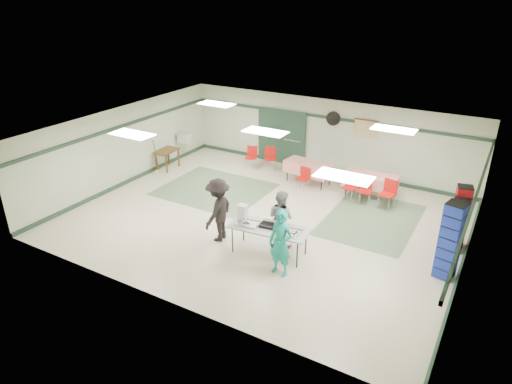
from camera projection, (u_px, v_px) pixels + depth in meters
The scene contains 42 objects.
floor at pixel (264, 218), 13.62m from camera, with size 11.00×11.00×0.00m, color beige.
ceiling at pixel (265, 131), 12.51m from camera, with size 11.00×11.00×0.00m, color silver.
wall_back at pixel (325, 136), 16.61m from camera, with size 11.00×11.00×0.00m, color beige.
wall_front at pixel (160, 247), 9.52m from camera, with size 11.00×11.00×0.00m, color beige.
wall_left at pixel (124, 146), 15.58m from camera, with size 9.00×9.00×0.00m, color beige.
wall_right at pixel (472, 222), 10.55m from camera, with size 9.00×9.00×0.00m, color beige.
trim_back at pixel (326, 117), 16.30m from camera, with size 11.00×0.06×0.10m, color #203A29.
baseboard_back at pixel (322, 169), 17.12m from camera, with size 11.00×0.06×0.12m, color #203A29.
trim_left at pixel (122, 126), 15.27m from camera, with size 9.00×0.06×0.10m, color #203A29.
baseboard_left at pixel (129, 181), 16.09m from camera, with size 9.00×0.06×0.12m, color #203A29.
trim_right at pixel (477, 194), 10.28m from camera, with size 9.00×0.06×0.10m, color #203A29.
baseboard_right at pixel (460, 268), 11.10m from camera, with size 9.00×0.06×0.12m, color #203A29.
green_patch_a at pixel (215, 189), 15.55m from camera, with size 3.50×3.00×0.01m, color #5B7B5A.
green_patch_b at pixel (371, 220), 13.52m from camera, with size 2.50×3.50×0.01m, color #5B7B5A.
double_door_left at pixel (271, 135), 17.69m from camera, with size 0.90×0.06×2.10m, color gray.
double_door_right at pixel (293, 139), 17.26m from camera, with size 0.90×0.06×2.10m, color gray.
door_frame at pixel (281, 137), 17.46m from camera, with size 2.00×0.03×2.15m, color #203A29.
wall_fan at pixel (333, 119), 16.14m from camera, with size 0.50×0.50×0.10m, color black.
scroll_banner at pixel (366, 129), 15.67m from camera, with size 0.80×0.02×0.60m, color tan.
serving_table at pixel (269, 229), 11.54m from camera, with size 2.12×1.03×0.76m.
sheet_tray_right at pixel (287, 232), 11.29m from camera, with size 0.62×0.47×0.02m, color silver.
sheet_tray_mid at pixel (271, 225), 11.64m from camera, with size 0.57×0.43×0.02m, color silver.
sheet_tray_left at pixel (248, 224), 11.69m from camera, with size 0.56×0.42×0.02m, color silver.
baking_pan at pixel (269, 225), 11.54m from camera, with size 0.47×0.29×0.08m, color black.
foam_box_stack at pixel (243, 212), 11.84m from camera, with size 0.23×0.21×0.42m, color white.
volunteer_teal at pixel (281, 243), 10.67m from camera, with size 0.61×0.40×1.68m, color teal.
volunteer_grey at pixel (281, 218), 11.98m from camera, with size 0.75×0.59×1.55m, color gray.
volunteer_dark at pixel (218, 210), 12.15m from camera, with size 1.14×0.66×1.77m, color black.
dining_table_a at pixel (371, 180), 14.83m from camera, with size 1.74×0.85×0.77m.
dining_table_b at pixel (309, 168), 15.84m from camera, with size 1.75×0.94×0.77m.
chair_a at pixel (365, 188), 14.40m from camera, with size 0.45×0.45×0.81m.
chair_b at pixel (352, 184), 14.60m from camera, with size 0.46×0.46×0.86m.
chair_c at pixel (389, 191), 14.05m from camera, with size 0.51×0.51×0.92m.
chair_d at pixel (304, 176), 15.38m from camera, with size 0.39×0.39×0.78m.
chair_loose_a at pixel (270, 156), 17.03m from camera, with size 0.56×0.56×0.88m.
chair_loose_b at pixel (252, 155), 17.20m from camera, with size 0.48×0.48×0.85m.
crate_stack_blue_a at pixel (457, 225), 11.70m from camera, with size 0.38×0.38×1.49m, color #1B2CA2.
crate_stack_red at pixel (460, 217), 11.86m from camera, with size 0.38×0.38×1.71m, color maroon.
crate_stack_blue_b at pixel (450, 241), 10.51m from camera, with size 0.42×0.42×1.93m, color #1B2CA2.
printer_table at pixel (167, 152), 17.06m from camera, with size 0.65×0.96×0.74m.
office_printer at pixel (185, 137), 17.81m from camera, with size 0.47×0.41×0.37m, color #B2B2AD.
broom at pixel (156, 156), 16.69m from camera, with size 0.03×0.03×1.26m, color brown.
Camera 1 is at (5.84, -10.58, 6.33)m, focal length 32.00 mm.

